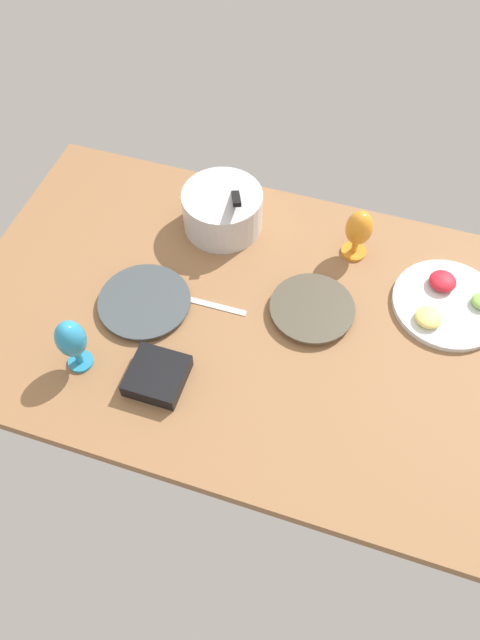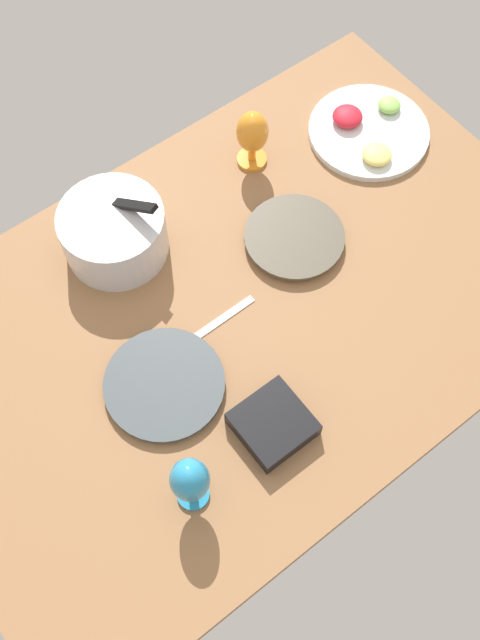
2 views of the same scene
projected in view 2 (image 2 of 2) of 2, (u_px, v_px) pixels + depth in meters
The scene contains 9 objects.
ground_plane at pixel (243, 309), 173.50cm from camera, with size 160.00×104.00×4.00cm, color #8C603D.
dinner_plate_left at pixel (164, 384), 161.59cm from camera, with size 27.02×27.02×2.10cm.
dinner_plate_right at pixel (294, 238), 178.60cm from camera, with size 24.65×24.65×2.52cm.
mixing_bowl at pixel (114, 231), 172.53cm from camera, with size 25.09×25.09×19.47cm.
fruit_platter at pixel (368, 131), 193.62cm from camera, with size 32.10×32.10×5.32cm.
hurricane_glass_orange at pixel (252, 134), 181.87cm from camera, with size 8.15×8.15×17.00cm.
hurricane_glass_blue at pixel (190, 481), 141.62cm from camera, with size 8.04×8.04×18.37cm.
square_bowl_black at pixel (273, 423), 155.95cm from camera, with size 14.87×14.87×4.70cm.
fork_by_left_plate at pixel (221, 318), 169.92cm from camera, with size 18.00×1.80×0.60cm, color silver.
Camera 2 is at (-49.12, -63.33, 151.91)cm, focal length 41.06 mm.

